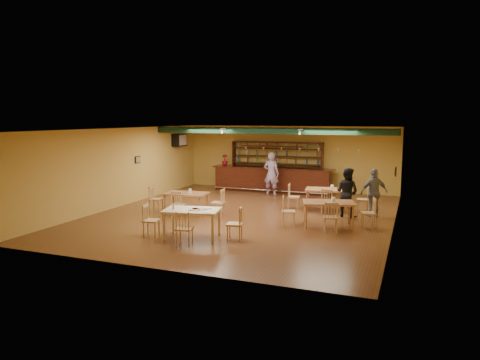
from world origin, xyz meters
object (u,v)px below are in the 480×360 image
at_px(dining_table_d, 328,214).
at_px(patron_bar, 271,174).
at_px(dining_table_b, 328,200).
at_px(bar_counter, 272,180).
at_px(patron_right_a, 347,192).
at_px(near_table, 192,224).
at_px(dining_table_c, 186,203).

bearing_deg(dining_table_d, patron_bar, 108.98).
relative_size(dining_table_b, patron_bar, 0.85).
height_order(bar_counter, patron_right_a, patron_right_a).
xyz_separation_m(near_table, patron_bar, (-0.06, 7.66, 0.53)).
xyz_separation_m(bar_counter, patron_right_a, (3.94, -4.06, 0.29)).
bearing_deg(bar_counter, dining_table_c, -104.50).
relative_size(patron_bar, patron_right_a, 1.11).
distance_m(dining_table_b, patron_bar, 3.85).
bearing_deg(near_table, patron_bar, 79.17).
distance_m(dining_table_c, near_table, 3.35).
relative_size(dining_table_c, patron_bar, 0.79).
distance_m(dining_table_d, near_table, 4.34).
xyz_separation_m(dining_table_c, near_table, (1.72, -2.88, 0.04)).
distance_m(dining_table_b, patron_right_a, 1.22).
height_order(bar_counter, dining_table_d, bar_counter).
height_order(dining_table_d, near_table, near_table).
height_order(bar_counter, patron_bar, patron_bar).
xyz_separation_m(patron_bar, patron_right_a, (3.73, -3.23, -0.09)).
distance_m(bar_counter, dining_table_d, 6.76).
height_order(patron_bar, patron_right_a, patron_bar).
xyz_separation_m(dining_table_b, near_table, (-2.87, -5.23, 0.01)).
relative_size(near_table, patron_bar, 0.82).
relative_size(dining_table_b, dining_table_d, 1.02).
xyz_separation_m(dining_table_b, patron_bar, (-2.93, 2.43, 0.54)).
relative_size(dining_table_b, near_table, 1.03).
xyz_separation_m(bar_counter, dining_table_d, (3.61, -5.71, -0.17)).
height_order(dining_table_c, near_table, near_table).
bearing_deg(dining_table_d, dining_table_b, 84.97).
bearing_deg(dining_table_c, bar_counter, 70.50).
xyz_separation_m(bar_counter, dining_table_b, (3.14, -3.26, -0.17)).
relative_size(dining_table_d, near_table, 1.02).
height_order(near_table, patron_right_a, patron_right_a).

